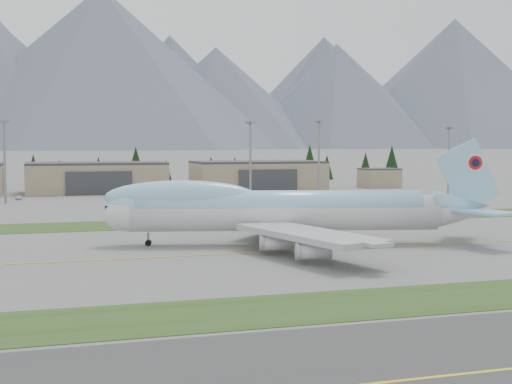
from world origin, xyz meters
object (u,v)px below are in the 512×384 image
object	(u,v)px
hangar_center	(96,177)
service_vehicle_a	(19,200)
service_vehicle_b	(161,195)
hangar_right	(258,175)
boeing_747_freighter	(281,210)
service_vehicle_c	(356,193)

from	to	relation	value
hangar_center	service_vehicle_a	xyz separation A→B (m)	(-25.50, -25.77, -5.39)
hangar_center	service_vehicle_b	bearing A→B (deg)	-46.29
service_vehicle_a	service_vehicle_b	bearing A→B (deg)	18.12
hangar_right	service_vehicle_b	xyz separation A→B (m)	(-40.15, -20.77, -5.39)
boeing_747_freighter	service_vehicle_a	size ratio (longest dim) A/B	18.18
boeing_747_freighter	hangar_right	size ratio (longest dim) A/B	1.46
hangar_right	service_vehicle_b	distance (m)	45.52
service_vehicle_a	service_vehicle_c	world-z (taller)	service_vehicle_a
service_vehicle_b	service_vehicle_c	distance (m)	67.95
hangar_right	service_vehicle_c	distance (m)	40.08
boeing_747_freighter	hangar_right	xyz separation A→B (m)	(39.34, 142.31, -0.66)
service_vehicle_a	service_vehicle_b	distance (m)	45.63
boeing_747_freighter	hangar_center	bearing A→B (deg)	111.89
boeing_747_freighter	service_vehicle_c	distance (m)	131.74
boeing_747_freighter	service_vehicle_b	bearing A→B (deg)	104.01
boeing_747_freighter	hangar_right	world-z (taller)	boeing_747_freighter
service_vehicle_b	service_vehicle_c	xyz separation A→B (m)	(67.47, -8.06, 0.00)
service_vehicle_a	service_vehicle_c	xyz separation A→B (m)	(112.82, -3.06, 0.00)
hangar_right	service_vehicle_a	distance (m)	89.46
hangar_center	service_vehicle_c	size ratio (longest dim) A/B	11.98
hangar_center	service_vehicle_c	distance (m)	92.11
service_vehicle_a	boeing_747_freighter	bearing A→B (deg)	-56.56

